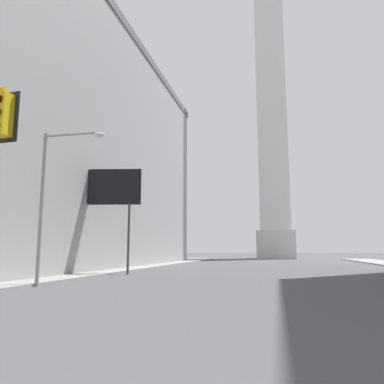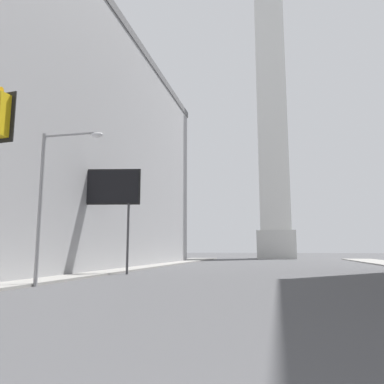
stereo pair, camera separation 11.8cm
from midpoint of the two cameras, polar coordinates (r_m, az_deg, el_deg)
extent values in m
cube|color=gray|center=(32.02, -14.04, -11.61)|extent=(5.00, 91.14, 0.15)
cube|color=#9E9EA0|center=(42.26, -25.28, 5.76)|extent=(23.37, 51.97, 23.58)
cube|color=slate|center=(46.69, -24.24, 20.48)|extent=(23.61, 52.49, 0.90)
cube|color=silver|center=(77.19, 12.80, -7.84)|extent=(7.42, 7.42, 5.49)
cube|color=silver|center=(85.18, 11.97, 16.49)|extent=(5.93, 5.93, 64.74)
cube|color=yellow|center=(10.60, -26.94, 10.42)|extent=(0.37, 0.37, 1.10)
cube|color=black|center=(10.72, -26.25, 10.16)|extent=(0.58, 0.09, 1.32)
cylinder|color=gray|center=(20.65, -22.00, -2.24)|extent=(0.20, 0.20, 7.86)
cylinder|color=gray|center=(20.58, -17.89, 8.33)|extent=(3.03, 0.12, 0.12)
sphere|color=gray|center=(21.37, -21.42, 7.88)|extent=(0.20, 0.20, 0.20)
ellipsoid|color=silver|center=(19.83, -14.11, 8.45)|extent=(0.64, 0.36, 0.26)
cylinder|color=#3F3F42|center=(29.47, -16.34, -6.78)|extent=(0.18, 0.18, 5.31)
cylinder|color=#3F3F42|center=(28.57, -9.64, -6.95)|extent=(0.18, 0.18, 5.31)
cube|color=black|center=(29.35, -12.78, 0.77)|extent=(4.94, 1.18, 2.51)
cube|color=black|center=(29.35, -12.78, 0.77)|extent=(5.15, 1.11, 2.75)
camera|label=1|loc=(0.06, -89.93, -0.01)|focal=35.00mm
camera|label=2|loc=(0.06, 90.07, 0.01)|focal=35.00mm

